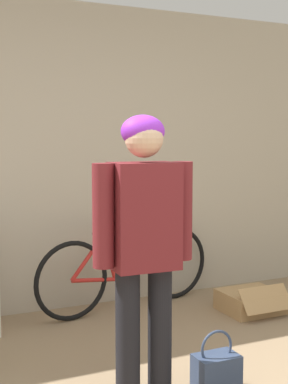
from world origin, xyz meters
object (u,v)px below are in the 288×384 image
(cardboard_box, at_px, (251,301))
(person, at_px, (144,233))
(handbag, at_px, (216,372))
(bicycle, at_px, (127,268))

(cardboard_box, bearing_deg, person, -144.71)
(person, distance_m, cardboard_box, 2.01)
(person, height_order, handbag, person)
(person, relative_size, bicycle, 0.94)
(handbag, relative_size, cardboard_box, 0.76)
(cardboard_box, bearing_deg, handbag, -133.37)
(handbag, height_order, cardboard_box, handbag)
(person, height_order, bicycle, person)
(bicycle, relative_size, handbag, 4.59)
(bicycle, height_order, handbag, bicycle)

